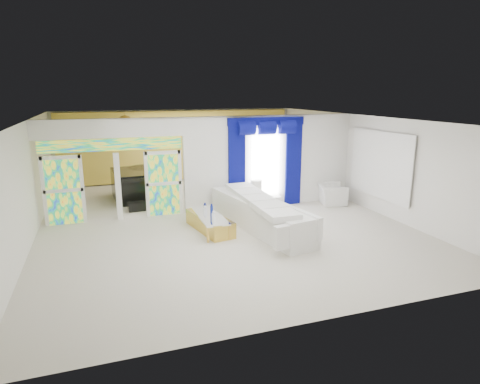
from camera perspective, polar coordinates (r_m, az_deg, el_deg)
name	(u,v)px	position (r m, az deg, el deg)	size (l,w,h in m)	color
floor	(218,219)	(12.45, -3.11, -3.78)	(12.00, 12.00, 0.00)	#B7AF9E
dividing_wall	(271,161)	(13.72, 4.34, 4.30)	(5.70, 0.18, 3.00)	white
dividing_header	(111,128)	(12.48, -17.41, 8.44)	(4.30, 0.18, 0.55)	white
stained_panel_left	(64,190)	(12.78, -23.24, 0.20)	(0.95, 0.04, 2.00)	#994C3F
stained_panel_right	(164,183)	(12.86, -10.52, 1.18)	(0.95, 0.04, 2.00)	#994C3F
stained_transom	(112,145)	(12.53, -17.26, 6.28)	(4.00, 0.05, 0.35)	#994C3F
window_pane	(265,163)	(13.55, 3.53, 3.97)	(1.00, 0.02, 2.30)	white
blue_drape_left	(237,167)	(13.18, -0.46, 3.50)	(0.55, 0.10, 2.80)	#040A4C
blue_drape_right	(293,163)	(13.94, 7.39, 3.95)	(0.55, 0.10, 2.80)	#040A4C
blue_pelmet	(266,121)	(13.35, 3.67, 9.75)	(2.60, 0.12, 0.25)	#040A4C
wall_mirror	(380,165)	(13.42, 18.83, 3.60)	(0.04, 2.70, 1.90)	white
gold_curtains	(179,146)	(17.77, -8.43, 6.36)	(9.70, 0.12, 2.90)	gold
white_sofa	(259,215)	(11.50, 2.68, -3.19)	(0.90, 4.20, 0.80)	silver
coffee_table	(210,223)	(11.43, -4.22, -4.31)	(0.64, 1.91, 0.43)	gold
console_table	(264,202)	(13.66, 3.41, -1.39)	(1.09, 0.34, 0.36)	white
table_lamp	(256,189)	(13.44, 2.26, 0.44)	(0.36, 0.36, 0.58)	white
armchair	(331,194)	(14.45, 12.50, -0.25)	(1.02, 0.89, 0.66)	silver
grand_piano	(136,185)	(15.17, -14.19, 1.00)	(1.53, 2.00, 1.01)	black
piano_bench	(141,206)	(13.71, -13.50, -1.89)	(0.84, 0.33, 0.28)	black
tv_console	(56,195)	(14.95, -24.16, -0.38)	(0.56, 0.51, 0.81)	tan
chandelier	(125,124)	(14.90, -15.58, 9.04)	(0.60, 0.60, 0.60)	gold
decanters	(209,211)	(11.46, -4.31, -2.66)	(0.20, 0.94, 0.27)	white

